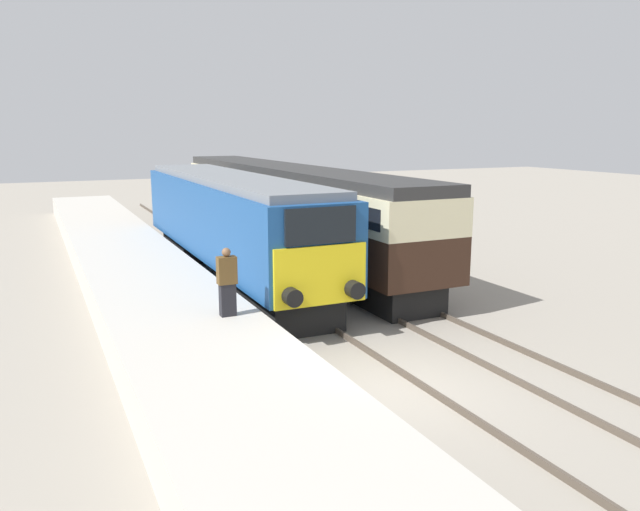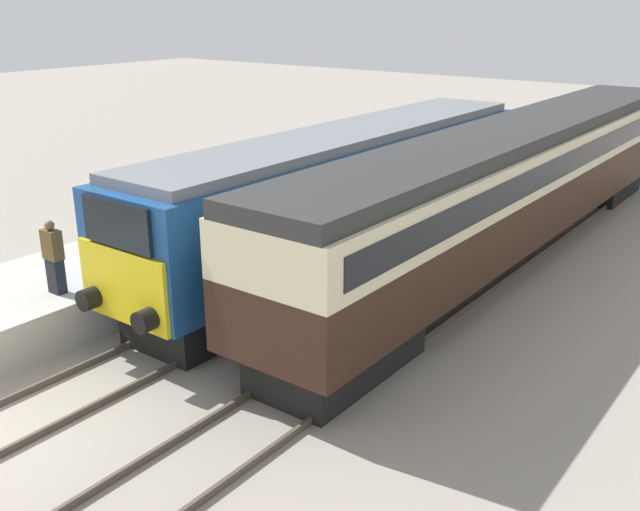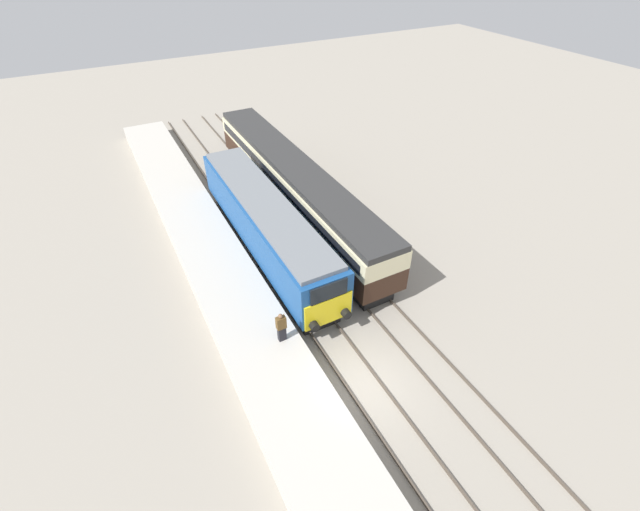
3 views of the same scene
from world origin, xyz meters
name	(u,v)px [view 3 (image 3 of 3)]	position (x,y,z in m)	size (l,w,h in m)	color
ground_plane	(363,385)	(0.00, 0.00, 0.00)	(120.00, 120.00, 0.00)	gray
platform_left	(231,291)	(-3.30, 8.00, 0.51)	(3.50, 50.00, 1.01)	#B7B2A8
rails_near_track	(311,312)	(0.00, 5.00, 0.07)	(1.51, 60.00, 0.14)	#4C4238
rails_far_track	(366,291)	(3.40, 5.00, 0.07)	(1.50, 60.00, 0.14)	#4C4238
locomotive	(266,224)	(0.00, 10.76, 2.12)	(2.70, 15.54, 3.75)	black
passenger_carriage	(294,183)	(3.40, 14.08, 2.34)	(2.75, 21.41, 3.82)	black
person_on_platform	(281,327)	(-2.37, 3.27, 1.81)	(0.44, 0.26, 1.62)	black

